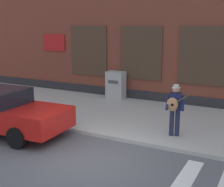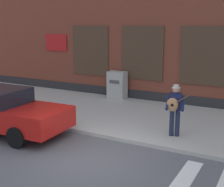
# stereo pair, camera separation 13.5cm
# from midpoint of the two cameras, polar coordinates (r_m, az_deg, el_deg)

# --- Properties ---
(ground_plane) EXTENTS (160.00, 160.00, 0.00)m
(ground_plane) POSITION_cam_midpoint_polar(r_m,az_deg,el_deg) (8.87, -3.28, -11.86)
(ground_plane) COLOR #56565B
(sidewalk) EXTENTS (28.00, 5.22, 0.12)m
(sidewalk) POSITION_cam_midpoint_polar(r_m,az_deg,el_deg) (12.33, 6.99, -4.55)
(sidewalk) COLOR #ADAAA3
(sidewalk) RESTS_ON ground
(building_backdrop) EXTENTS (28.00, 4.06, 7.99)m
(building_backdrop) POSITION_cam_midpoint_polar(r_m,az_deg,el_deg) (16.17, 13.65, 13.34)
(building_backdrop) COLOR brown
(building_backdrop) RESTS_ON ground
(red_car) EXTENTS (4.67, 2.11, 1.53)m
(red_car) POSITION_cam_midpoint_polar(r_m,az_deg,el_deg) (11.31, -18.91, -2.98)
(red_car) COLOR red
(red_car) RESTS_ON ground
(busker) EXTENTS (0.77, 0.62, 1.69)m
(busker) POSITION_cam_midpoint_polar(r_m,az_deg,el_deg) (10.11, 11.79, -2.48)
(busker) COLOR #1E233D
(busker) RESTS_ON sidewalk
(utility_box) EXTENTS (0.87, 0.58, 1.33)m
(utility_box) POSITION_cam_midpoint_polar(r_m,az_deg,el_deg) (15.09, 1.21, 1.55)
(utility_box) COLOR #ADADA8
(utility_box) RESTS_ON sidewalk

